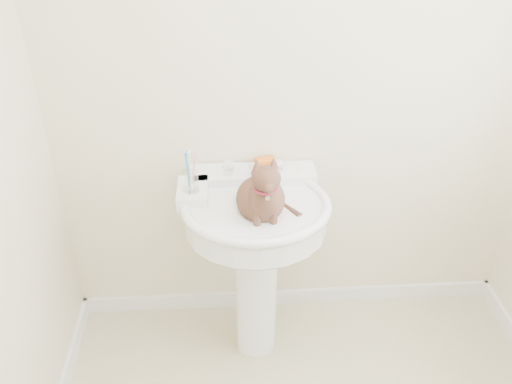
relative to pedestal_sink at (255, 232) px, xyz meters
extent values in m
cube|color=white|center=(0.20, 0.28, -0.66)|extent=(2.20, 0.02, 0.09)
cylinder|color=white|center=(0.00, -0.01, -0.36)|extent=(0.19, 0.19, 0.68)
cylinder|color=white|center=(0.00, -0.01, 0.09)|extent=(0.60, 0.60, 0.13)
ellipsoid|color=white|center=(0.00, -0.01, 0.02)|extent=(0.55, 0.48, 0.22)
torus|color=white|center=(0.00, -0.01, 0.15)|extent=(0.64, 0.64, 0.04)
cube|color=white|center=(0.00, 0.21, 0.16)|extent=(0.56, 0.15, 0.06)
cube|color=white|center=(-0.26, 0.08, 0.16)|extent=(0.13, 0.20, 0.06)
cylinder|color=silver|center=(0.00, 0.16, 0.22)|extent=(0.05, 0.05, 0.05)
cylinder|color=silver|center=(0.00, 0.11, 0.25)|extent=(0.04, 0.04, 0.14)
sphere|color=white|center=(-0.11, 0.18, 0.24)|extent=(0.06, 0.06, 0.06)
sphere|color=white|center=(0.11, 0.18, 0.24)|extent=(0.06, 0.06, 0.06)
cube|color=#D86019|center=(0.06, 0.25, 0.21)|extent=(0.10, 0.08, 0.03)
cylinder|color=silver|center=(-0.26, 0.05, 0.20)|extent=(0.07, 0.07, 0.01)
cylinder|color=white|center=(-0.26, 0.05, 0.24)|extent=(0.06, 0.06, 0.09)
cylinder|color=#238FD1|center=(-0.28, 0.05, 0.29)|extent=(0.01, 0.01, 0.17)
cylinder|color=white|center=(-0.26, 0.05, 0.29)|extent=(0.01, 0.01, 0.17)
cylinder|color=pink|center=(-0.25, 0.05, 0.29)|extent=(0.01, 0.01, 0.17)
ellipsoid|color=brown|center=(0.02, -0.05, 0.20)|extent=(0.20, 0.23, 0.18)
ellipsoid|color=brown|center=(0.02, -0.13, 0.26)|extent=(0.13, 0.12, 0.16)
ellipsoid|color=brown|center=(0.02, -0.16, 0.36)|extent=(0.11, 0.10, 0.10)
cone|color=brown|center=(-0.01, -0.14, 0.42)|extent=(0.04, 0.04, 0.04)
cone|color=brown|center=(0.05, -0.14, 0.42)|extent=(0.04, 0.04, 0.04)
cylinder|color=brown|center=(0.13, -0.03, 0.14)|extent=(0.03, 0.03, 0.21)
torus|color=maroon|center=(0.02, -0.15, 0.32)|extent=(0.10, 0.10, 0.01)
camera|label=1|loc=(-0.12, -1.88, 1.41)|focal=38.00mm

